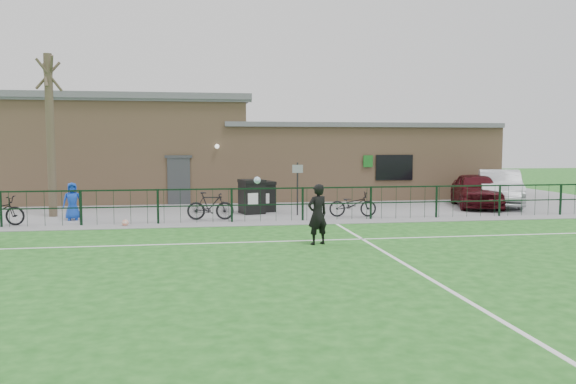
{
  "coord_description": "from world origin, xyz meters",
  "views": [
    {
      "loc": [
        -2.59,
        -11.37,
        2.75
      ],
      "look_at": [
        0.0,
        5.0,
        1.3
      ],
      "focal_mm": 35.0,
      "sensor_mm": 36.0,
      "label": 1
    }
  ],
  "objects": [
    {
      "name": "ground",
      "position": [
        0.0,
        0.0,
        0.0
      ],
      "size": [
        90.0,
        90.0,
        0.0
      ],
      "primitive_type": "plane",
      "color": "#1C5A1A",
      "rests_on": "ground"
    },
    {
      "name": "bare_tree",
      "position": [
        -8.0,
        10.5,
        3.0
      ],
      "size": [
        0.3,
        0.3,
        6.0
      ],
      "primitive_type": "cylinder",
      "color": "#473B2B",
      "rests_on": "ground"
    },
    {
      "name": "wheelie_bin_left",
      "position": [
        -0.07,
        10.8,
        0.58
      ],
      "size": [
        0.92,
        0.99,
        1.12
      ],
      "primitive_type": "cube",
      "rotation": [
        0.0,
        0.0,
        0.23
      ],
      "color": "black",
      "rests_on": "paving_strip"
    },
    {
      "name": "sign_post",
      "position": [
        1.06,
        9.44,
        1.02
      ],
      "size": [
        0.06,
        0.06,
        2.0
      ],
      "primitive_type": "cylinder",
      "rotation": [
        0.0,
        0.0,
        0.08
      ],
      "color": "black",
      "rests_on": "paving_strip"
    },
    {
      "name": "wheelie_bin_right",
      "position": [
        -0.6,
        10.24,
        0.64
      ],
      "size": [
        1.03,
        1.1,
        1.23
      ],
      "primitive_type": "cube",
      "rotation": [
        0.0,
        0.0,
        0.26
      ],
      "color": "black",
      "rests_on": "paving_strip"
    },
    {
      "name": "car_maroon",
      "position": [
        9.07,
        10.92,
        0.75
      ],
      "size": [
        2.91,
        4.61,
        1.46
      ],
      "primitive_type": "imported",
      "rotation": [
        0.0,
        0.0,
        -0.3
      ],
      "color": "#410B12",
      "rests_on": "paving_strip"
    },
    {
      "name": "car_silver",
      "position": [
        10.31,
        11.23,
        0.8
      ],
      "size": [
        3.5,
        5.0,
        1.56
      ],
      "primitive_type": "imported",
      "rotation": [
        0.0,
        0.0,
        -0.43
      ],
      "color": "#B1B4BA",
      "rests_on": "paving_strip"
    },
    {
      "name": "clubhouse",
      "position": [
        -0.88,
        16.5,
        2.22
      ],
      "size": [
        24.25,
        5.4,
        4.96
      ],
      "color": "tan",
      "rests_on": "ground"
    },
    {
      "name": "paving_strip",
      "position": [
        0.0,
        13.5,
        0.01
      ],
      "size": [
        34.0,
        13.0,
        0.02
      ],
      "primitive_type": "cube",
      "color": "gray",
      "rests_on": "ground"
    },
    {
      "name": "bicycle_e",
      "position": [
        3.02,
        8.7,
        0.48
      ],
      "size": [
        1.81,
        0.81,
        0.92
      ],
      "primitive_type": "imported",
      "rotation": [
        0.0,
        0.0,
        1.46
      ],
      "color": "black",
      "rests_on": "paving_strip"
    },
    {
      "name": "pitch_line_mid",
      "position": [
        0.0,
        4.0,
        0.0
      ],
      "size": [
        28.0,
        0.1,
        0.01
      ],
      "primitive_type": "cube",
      "color": "white",
      "rests_on": "ground"
    },
    {
      "name": "bicycle_d",
      "position": [
        -2.22,
        8.64,
        0.52
      ],
      "size": [
        1.69,
        0.61,
        1.0
      ],
      "primitive_type": "imported",
      "rotation": [
        0.0,
        0.0,
        1.49
      ],
      "color": "black",
      "rests_on": "paving_strip"
    },
    {
      "name": "perimeter_fence",
      "position": [
        0.0,
        8.0,
        0.6
      ],
      "size": [
        28.0,
        0.1,
        1.2
      ],
      "primitive_type": "cube",
      "color": "black",
      "rests_on": "ground"
    },
    {
      "name": "goalkeeper_kick",
      "position": [
        0.52,
        3.45,
        0.84
      ],
      "size": [
        1.82,
        3.13,
        1.7
      ],
      "color": "black",
      "rests_on": "ground"
    },
    {
      "name": "pitch_line_perp",
      "position": [
        2.0,
        0.0,
        0.0
      ],
      "size": [
        0.1,
        16.0,
        0.01
      ],
      "primitive_type": "cube",
      "color": "white",
      "rests_on": "ground"
    },
    {
      "name": "spectator_child",
      "position": [
        -7.06,
        9.34,
        0.69
      ],
      "size": [
        0.72,
        0.55,
        1.34
      ],
      "primitive_type": "imported",
      "rotation": [
        0.0,
        0.0,
        0.2
      ],
      "color": "#1340BB",
      "rests_on": "paving_strip"
    },
    {
      "name": "ball_ground",
      "position": [
        -5.04,
        7.65,
        0.11
      ],
      "size": [
        0.22,
        0.22,
        0.22
      ],
      "primitive_type": "sphere",
      "color": "white",
      "rests_on": "ground"
    },
    {
      "name": "pitch_line_touch",
      "position": [
        0.0,
        7.8,
        0.0
      ],
      "size": [
        28.0,
        0.1,
        0.01
      ],
      "primitive_type": "cube",
      "color": "white",
      "rests_on": "ground"
    }
  ]
}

